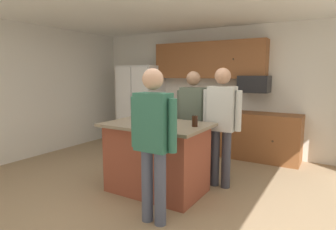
% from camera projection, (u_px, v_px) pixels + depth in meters
% --- Properties ---
extents(floor, '(7.04, 7.04, 0.00)m').
position_uv_depth(floor, '(157.00, 197.00, 3.83)').
color(floor, '#937A5B').
rests_on(floor, ground).
extents(back_wall, '(6.40, 0.10, 2.60)m').
position_uv_depth(back_wall, '(229.00, 90.00, 6.01)').
color(back_wall, silver).
rests_on(back_wall, ground).
extents(side_wall_left, '(0.10, 5.60, 2.60)m').
position_uv_depth(side_wall_left, '(12.00, 93.00, 5.27)').
color(side_wall_left, silver).
rests_on(side_wall_left, ground).
extents(cabinet_run_upper, '(2.40, 0.38, 0.75)m').
position_uv_depth(cabinet_run_upper, '(208.00, 60.00, 5.96)').
color(cabinet_run_upper, brown).
extents(cabinet_run_lower, '(1.80, 0.63, 0.90)m').
position_uv_depth(cabinet_run_lower, '(252.00, 135.00, 5.56)').
color(cabinet_run_lower, brown).
rests_on(cabinet_run_lower, ground).
extents(refrigerator, '(0.93, 0.76, 1.83)m').
position_uv_depth(refrigerator, '(141.00, 105.00, 6.73)').
color(refrigerator, white).
rests_on(refrigerator, ground).
extents(microwave_over_range, '(0.56, 0.40, 0.32)m').
position_uv_depth(microwave_over_range, '(254.00, 84.00, 5.43)').
color(microwave_over_range, black).
extents(kitchen_island, '(1.42, 0.95, 0.97)m').
position_uv_depth(kitchen_island, '(157.00, 157.00, 3.97)').
color(kitchen_island, brown).
rests_on(kitchen_island, ground).
extents(person_guest_right, '(0.57, 0.23, 1.73)m').
position_uv_depth(person_guest_right, '(222.00, 119.00, 4.06)').
color(person_guest_right, '#383842').
rests_on(person_guest_right, ground).
extents(person_host_foreground, '(0.57, 0.22, 1.68)m').
position_uv_depth(person_host_foreground, '(193.00, 116.00, 4.51)').
color(person_host_foreground, '#232D4C').
rests_on(person_host_foreground, ground).
extents(person_elder_center, '(0.57, 0.22, 1.70)m').
position_uv_depth(person_elder_center, '(153.00, 136.00, 3.04)').
color(person_elder_center, '#4C5166').
rests_on(person_elder_center, ground).
extents(mug_ceramic_white, '(0.13, 0.08, 0.09)m').
position_uv_depth(mug_ceramic_white, '(151.00, 122.00, 3.71)').
color(mug_ceramic_white, '#4C6B99').
rests_on(mug_ceramic_white, kitchen_island).
extents(mug_blue_stoneware, '(0.13, 0.09, 0.10)m').
position_uv_depth(mug_blue_stoneware, '(164.00, 118.00, 3.99)').
color(mug_blue_stoneware, white).
rests_on(mug_blue_stoneware, kitchen_island).
extents(glass_dark_ale, '(0.08, 0.08, 0.14)m').
position_uv_depth(glass_dark_ale, '(195.00, 121.00, 3.65)').
color(glass_dark_ale, black).
rests_on(glass_dark_ale, kitchen_island).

